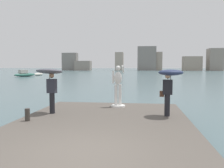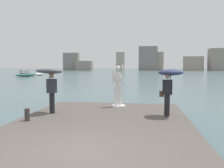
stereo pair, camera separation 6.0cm
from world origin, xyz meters
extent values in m
plane|color=#4C666B|center=(0.00, 40.00, 0.00)|extent=(400.00, 400.00, 0.00)
cube|color=#564F47|center=(0.00, 2.22, 0.20)|extent=(6.48, 10.44, 0.40)
cylinder|color=white|center=(0.28, 6.25, 0.44)|extent=(0.71, 0.71, 0.08)
cylinder|color=white|center=(0.18, 6.25, 1.00)|extent=(0.15, 0.15, 1.04)
cylinder|color=white|center=(0.38, 6.25, 1.00)|extent=(0.15, 0.15, 1.04)
ellipsoid|color=white|center=(0.28, 6.25, 1.83)|extent=(0.38, 0.26, 0.63)
sphere|color=white|center=(0.28, 6.25, 2.33)|extent=(0.24, 0.24, 0.24)
cylinder|color=white|center=(0.04, 6.25, 1.88)|extent=(0.10, 0.10, 0.62)
cylinder|color=white|center=(0.50, 6.51, 2.28)|extent=(0.10, 0.59, 0.40)
cylinder|color=black|center=(-2.36, 4.27, 0.84)|extent=(0.22, 0.22, 0.88)
cube|color=#2D2D38|center=(-2.36, 4.27, 1.58)|extent=(0.41, 0.29, 0.60)
sphere|color=#A87A5B|center=(-2.36, 4.27, 2.02)|extent=(0.21, 0.21, 0.21)
cylinder|color=#262626|center=(-2.48, 4.32, 1.89)|extent=(0.02, 0.02, 0.52)
ellipsoid|color=#4C4C56|center=(-2.48, 4.32, 2.20)|extent=(1.24, 1.25, 0.31)
cylinder|color=black|center=(2.47, 4.33, 0.84)|extent=(0.22, 0.22, 0.88)
cube|color=black|center=(2.47, 4.33, 1.58)|extent=(0.39, 0.26, 0.60)
sphere|color=tan|center=(2.47, 4.33, 2.02)|extent=(0.21, 0.21, 0.21)
cylinder|color=#262626|center=(2.59, 4.36, 1.87)|extent=(0.02, 0.02, 0.48)
ellipsoid|color=navy|center=(2.59, 4.36, 2.17)|extent=(1.04, 1.04, 0.26)
cube|color=#513323|center=(2.25, 4.36, 1.30)|extent=(0.19, 0.11, 0.24)
cylinder|color=#38332D|center=(-2.75, 2.82, 0.63)|extent=(0.18, 0.18, 0.46)
ellipsoid|color=#336B5B|center=(-24.89, 45.18, 0.40)|extent=(3.86, 5.17, 0.80)
cube|color=#B2ADA3|center=(-25.08, 44.85, 1.15)|extent=(1.85, 2.12, 0.80)
ellipsoid|color=silver|center=(-24.11, 50.72, 0.35)|extent=(1.01, 4.41, 0.70)
cube|color=gray|center=(-37.52, 120.22, 4.73)|extent=(8.17, 4.04, 9.47)
cube|color=gray|center=(-29.37, 116.99, 2.52)|extent=(8.27, 5.27, 5.03)
cube|color=#A89989|center=(-10.43, 120.96, 4.82)|extent=(4.19, 5.20, 9.63)
cube|color=gray|center=(4.17, 121.88, 6.36)|extent=(9.78, 4.10, 12.71)
cube|color=gray|center=(8.43, 123.43, 4.91)|extent=(7.74, 4.95, 9.81)
cube|color=gray|center=(27.11, 119.80, 3.61)|extent=(9.23, 5.72, 7.22)
cube|color=gray|center=(38.21, 119.71, 5.57)|extent=(6.59, 7.79, 11.15)
camera|label=1|loc=(1.42, -5.29, 2.44)|focal=37.71mm
camera|label=2|loc=(1.48, -5.29, 2.44)|focal=37.71mm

